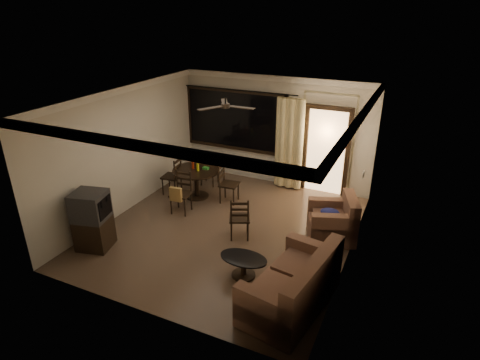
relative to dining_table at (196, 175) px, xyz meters
The scene contains 12 objects.
ground 1.86m from the dining_table, 38.71° to the right, with size 5.50×5.50×0.00m, color #7F6651.
room_shell 2.44m from the dining_table, 18.49° to the left, with size 5.50×6.70×5.50m.
dining_table is the anchor object (origin of this frame).
dining_chair_west 0.72m from the dining_table, behind, with size 0.46×0.46×0.95m.
dining_chair_east 0.88m from the dining_table, ahead, with size 0.46×0.46×0.95m.
dining_chair_south 0.90m from the dining_table, 84.04° to the right, with size 0.46×0.51×0.95m.
dining_chair_north 0.83m from the dining_table, 96.20° to the left, with size 0.46×0.46×0.95m.
tv_cabinet 2.85m from the dining_table, 103.44° to the right, with size 0.73×0.68×1.17m.
sofa 4.39m from the dining_table, 39.45° to the right, with size 1.23×1.92×0.96m.
armchair 3.53m from the dining_table, ahead, with size 1.15×1.15×0.90m.
coffee_table 3.36m from the dining_table, 45.57° to the right, with size 0.86×0.51×0.38m.
side_chair 2.18m from the dining_table, 36.00° to the right, with size 0.54×0.54×0.92m.
Camera 1 is at (3.33, -6.54, 4.39)m, focal length 30.00 mm.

